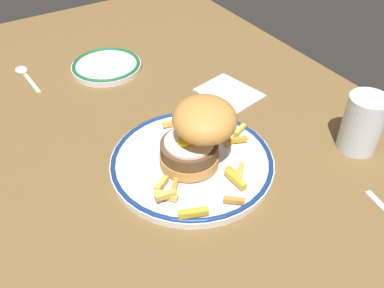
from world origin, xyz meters
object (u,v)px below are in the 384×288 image
Objects in this scene: dinner_plate at (192,161)px; water_glass at (362,126)px; burger at (198,134)px; spoon at (23,71)px; napkin at (229,92)px; side_plate at (106,66)px.

water_glass is (11.09, 26.82, 3.62)cm from dinner_plate.
burger reaches higher than spoon.
dinner_plate is 29.25cm from water_glass.
water_glass reaches higher than spoon.
side_plate is at bearing -141.82° from napkin.
burger is 1.00× the size of spoon.
side_plate is 1.15× the size of spoon.
burger is (1.47, 0.17, 6.72)cm from dinner_plate.
dinner_plate is 2.66× the size of water_glass.
dinner_plate is at bearing -112.45° from water_glass.
side_plate is at bearing -151.23° from water_glass.
spoon is (-46.78, -15.91, -7.20)cm from burger.
napkin is at bearing 128.71° from dinner_plate.
spoon is 45.75cm from napkin.
dinner_plate reaches higher than spoon.
burger is 0.86× the size of side_plate.
dinner_plate is 6.88cm from burger.
burger reaches higher than dinner_plate.
side_plate is (-36.86, 0.50, -0.00)cm from dinner_plate.
water_glass is 70.77cm from spoon.
dinner_plate is 36.86cm from side_plate.
spoon reaches higher than napkin.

